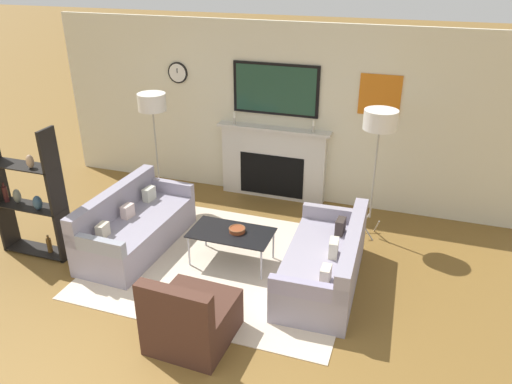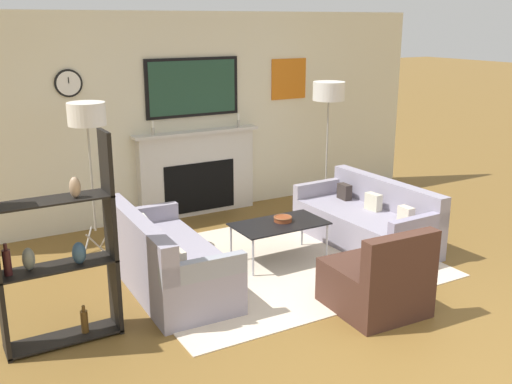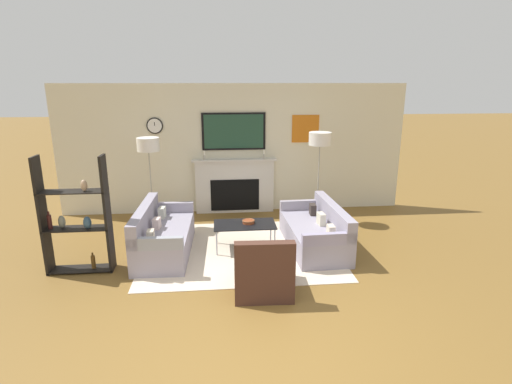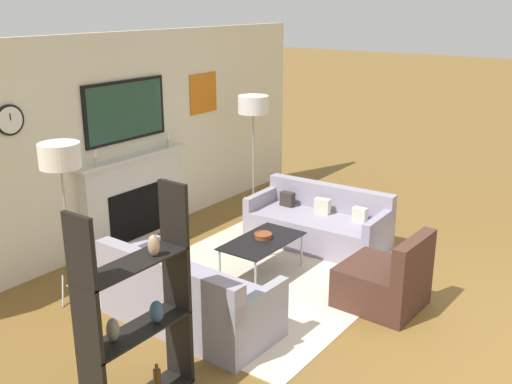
% 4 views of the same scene
% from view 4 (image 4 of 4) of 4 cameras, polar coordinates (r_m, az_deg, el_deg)
% --- Properties ---
extents(ground_plane, '(60.00, 60.00, 0.00)m').
position_cam_4_polar(ground_plane, '(6.07, 21.52, -13.93)').
color(ground_plane, brown).
extents(fireplace_wall, '(7.30, 0.28, 2.70)m').
position_cam_4_polar(fireplace_wall, '(7.93, -12.20, 3.96)').
color(fireplace_wall, beige).
rests_on(fireplace_wall, ground_plane).
extents(area_rug, '(3.17, 2.62, 0.01)m').
position_cam_4_polar(area_rug, '(6.98, 0.64, -8.21)').
color(area_rug, beige).
rests_on(area_rug, ground_plane).
extents(couch_left, '(0.85, 1.81, 0.79)m').
position_cam_4_polar(couch_left, '(5.96, -6.58, -10.12)').
color(couch_left, '#9690A1').
rests_on(couch_left, ground_plane).
extents(couch_right, '(0.88, 1.82, 0.74)m').
position_cam_4_polar(couch_right, '(7.87, 6.01, -3.12)').
color(couch_right, '#9690A1').
rests_on(couch_right, ground_plane).
extents(armchair, '(0.79, 0.83, 0.83)m').
position_cam_4_polar(armchair, '(6.42, 12.21, -8.40)').
color(armchair, '#472B20').
rests_on(armchair, ground_plane).
extents(coffee_table, '(1.03, 0.57, 0.44)m').
position_cam_4_polar(coffee_table, '(6.90, 0.59, -4.84)').
color(coffee_table, black).
rests_on(coffee_table, ground_plane).
extents(decorative_bowl, '(0.21, 0.21, 0.06)m').
position_cam_4_polar(decorative_bowl, '(6.94, 0.69, -4.15)').
color(decorative_bowl, brown).
rests_on(decorative_bowl, coffee_table).
extents(floor_lamp_left, '(0.41, 0.41, 1.74)m').
position_cam_4_polar(floor_lamp_left, '(6.21, -18.18, 3.10)').
color(floor_lamp_left, '#9E998E').
rests_on(floor_lamp_left, ground_plane).
extents(floor_lamp_right, '(0.43, 0.43, 1.80)m').
position_cam_4_polar(floor_lamp_right, '(8.47, -0.26, 8.16)').
color(floor_lamp_right, '#9E998E').
rests_on(floor_lamp_right, ground_plane).
extents(shelf_unit, '(0.94, 0.28, 1.74)m').
position_cam_4_polar(shelf_unit, '(4.68, -11.31, -11.33)').
color(shelf_unit, black).
rests_on(shelf_unit, ground_plane).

